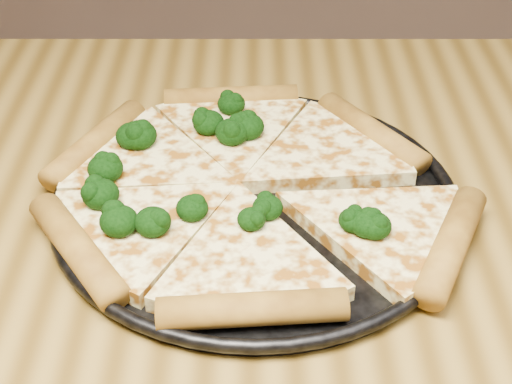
{
  "coord_description": "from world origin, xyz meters",
  "views": [
    {
      "loc": [
        0.02,
        -0.41,
        1.15
      ],
      "look_at": [
        0.02,
        0.12,
        0.77
      ],
      "focal_mm": 53.85,
      "sensor_mm": 36.0,
      "label": 1
    }
  ],
  "objects": [
    {
      "name": "pizza_pan",
      "position": [
        0.02,
        0.12,
        0.76
      ],
      "size": [
        0.35,
        0.35,
        0.02
      ],
      "color": "black",
      "rests_on": "dining_table"
    },
    {
      "name": "pizza",
      "position": [
        0.01,
        0.12,
        0.77
      ],
      "size": [
        0.38,
        0.34,
        0.03
      ],
      "rotation": [
        0.0,
        0.0,
        0.08
      ],
      "color": "#FFF19C",
      "rests_on": "pizza_pan"
    },
    {
      "name": "dining_table",
      "position": [
        0.0,
        0.0,
        0.66
      ],
      "size": [
        1.2,
        0.9,
        0.75
      ],
      "color": "olive",
      "rests_on": "ground"
    },
    {
      "name": "broccoli_florets",
      "position": [
        -0.03,
        0.13,
        0.78
      ],
      "size": [
        0.25,
        0.22,
        0.03
      ],
      "color": "black",
      "rests_on": "pizza"
    }
  ]
}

